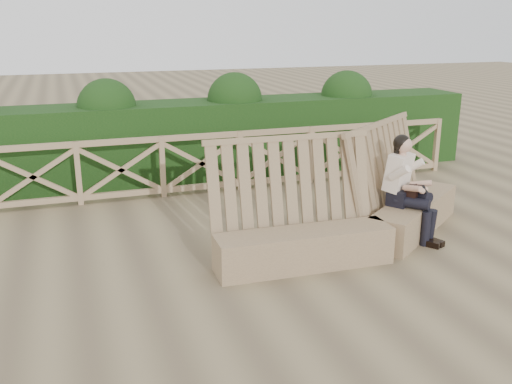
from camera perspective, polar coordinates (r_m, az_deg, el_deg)
name	(u,v)px	position (r m, az deg, el deg)	size (l,w,h in m)	color
ground	(268,268)	(7.35, 1.17, -7.58)	(60.00, 60.00, 0.00)	brown
bench	(360,218)	(8.03, 10.33, -2.56)	(4.29, 2.02, 1.62)	#7E6348
woman	(407,184)	(8.35, 14.83, 0.77)	(0.71, 0.94, 1.51)	black
guardrail	(202,163)	(10.35, -5.46, 2.86)	(10.10, 0.09, 1.10)	#927855
hedge	(187,140)	(11.45, -6.91, 5.18)	(12.00, 1.20, 1.50)	black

